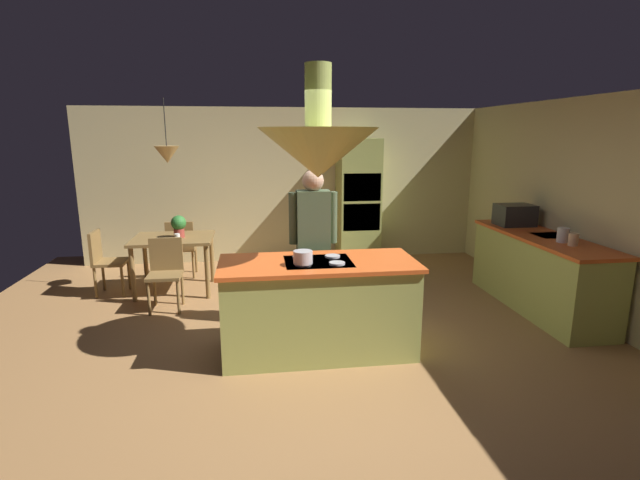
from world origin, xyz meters
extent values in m
plane|color=#9E7042|center=(0.00, 0.00, 0.00)|extent=(8.16, 8.16, 0.00)
cube|color=beige|center=(0.00, 3.45, 1.27)|extent=(6.80, 0.10, 2.55)
cube|color=beige|center=(3.25, 0.40, 1.27)|extent=(0.10, 7.20, 2.55)
cube|color=#A8B259|center=(0.00, -0.20, 0.44)|extent=(1.84, 0.79, 0.89)
cube|color=#E05B23|center=(0.00, -0.20, 0.91)|extent=(1.90, 0.85, 0.04)
cube|color=black|center=(0.00, -0.20, 0.92)|extent=(0.64, 0.52, 0.01)
cylinder|color=#B2B2B7|center=(-0.16, -0.33, 0.94)|extent=(0.15, 0.15, 0.02)
cylinder|color=#B2B2B7|center=(0.16, -0.33, 0.94)|extent=(0.15, 0.15, 0.02)
cylinder|color=#B2B2B7|center=(-0.16, -0.07, 0.94)|extent=(0.15, 0.15, 0.02)
cylinder|color=#B2B2B7|center=(0.16, -0.07, 0.94)|extent=(0.15, 0.15, 0.02)
cube|color=#A8B259|center=(2.84, 0.60, 0.44)|extent=(0.62, 2.19, 0.89)
cube|color=#E05B23|center=(2.84, 0.60, 0.91)|extent=(0.66, 2.23, 0.04)
cube|color=#B2B2B7|center=(3.00, 0.60, 0.85)|extent=(0.48, 0.36, 0.16)
cube|color=#A8B259|center=(1.10, 3.05, 1.03)|extent=(0.66, 0.62, 2.06)
cube|color=black|center=(1.10, 2.76, 1.30)|extent=(0.60, 0.04, 0.44)
cube|color=black|center=(1.10, 2.76, 0.82)|extent=(0.60, 0.04, 0.44)
cube|color=olive|center=(-1.70, 1.90, 0.74)|extent=(1.05, 0.85, 0.04)
cylinder|color=olive|center=(-2.17, 1.53, 0.36)|extent=(0.06, 0.06, 0.72)
cylinder|color=olive|center=(-1.23, 1.53, 0.36)|extent=(0.06, 0.06, 0.72)
cylinder|color=olive|center=(-2.17, 2.27, 0.36)|extent=(0.06, 0.06, 0.72)
cylinder|color=olive|center=(-1.23, 2.27, 0.36)|extent=(0.06, 0.06, 0.72)
cylinder|color=tan|center=(-0.05, 0.49, 0.43)|extent=(0.14, 0.14, 0.86)
cylinder|color=tan|center=(0.13, 0.49, 0.43)|extent=(0.14, 0.14, 0.86)
cube|color=#4C6042|center=(0.04, 0.49, 1.19)|extent=(0.36, 0.22, 0.66)
cylinder|color=#4C6042|center=(-0.18, 0.49, 1.23)|extent=(0.09, 0.09, 0.56)
cylinder|color=#4C6042|center=(0.26, 0.49, 1.23)|extent=(0.09, 0.09, 0.56)
sphere|color=tan|center=(0.04, 0.49, 1.63)|extent=(0.23, 0.23, 0.23)
cone|color=#A8B259|center=(0.00, -0.20, 1.95)|extent=(1.10, 1.10, 0.45)
cylinder|color=#A8B259|center=(0.00, -0.20, 2.45)|extent=(0.24, 0.24, 0.55)
cone|color=#E0B266|center=(-1.70, 1.90, 1.86)|extent=(0.32, 0.32, 0.22)
cylinder|color=black|center=(-1.70, 1.90, 2.27)|extent=(0.01, 0.01, 0.60)
cube|color=olive|center=(-1.70, 1.17, 0.44)|extent=(0.40, 0.40, 0.04)
cube|color=olive|center=(-1.70, 1.35, 0.66)|extent=(0.40, 0.04, 0.42)
cylinder|color=olive|center=(-1.87, 1.00, 0.21)|extent=(0.04, 0.04, 0.43)
cylinder|color=olive|center=(-1.53, 1.00, 0.21)|extent=(0.04, 0.04, 0.43)
cylinder|color=olive|center=(-1.87, 1.34, 0.21)|extent=(0.04, 0.04, 0.43)
cylinder|color=olive|center=(-1.53, 1.34, 0.21)|extent=(0.04, 0.04, 0.43)
cube|color=olive|center=(-1.70, 2.63, 0.44)|extent=(0.40, 0.40, 0.04)
cube|color=olive|center=(-1.70, 2.45, 0.66)|extent=(0.40, 0.04, 0.42)
cylinder|color=olive|center=(-1.53, 2.80, 0.21)|extent=(0.04, 0.04, 0.43)
cylinder|color=olive|center=(-1.87, 2.80, 0.21)|extent=(0.04, 0.04, 0.43)
cylinder|color=olive|center=(-1.53, 2.46, 0.21)|extent=(0.04, 0.04, 0.43)
cylinder|color=olive|center=(-1.87, 2.46, 0.21)|extent=(0.04, 0.04, 0.43)
cube|color=olive|center=(-2.53, 1.90, 0.44)|extent=(0.40, 0.40, 0.04)
cube|color=olive|center=(-2.71, 1.90, 0.66)|extent=(0.04, 0.40, 0.42)
cylinder|color=olive|center=(-2.36, 1.73, 0.21)|extent=(0.04, 0.04, 0.43)
cylinder|color=olive|center=(-2.36, 2.07, 0.21)|extent=(0.04, 0.04, 0.43)
cylinder|color=olive|center=(-2.70, 1.73, 0.21)|extent=(0.04, 0.04, 0.43)
cylinder|color=olive|center=(-2.70, 2.07, 0.21)|extent=(0.04, 0.04, 0.43)
cylinder|color=#99382D|center=(-1.61, 1.88, 0.82)|extent=(0.14, 0.14, 0.12)
sphere|color=#2D722D|center=(-1.61, 1.88, 0.96)|extent=(0.20, 0.20, 0.20)
cylinder|color=white|center=(-1.61, 1.69, 0.81)|extent=(0.07, 0.07, 0.09)
cylinder|color=#E0B78C|center=(2.84, 0.05, 1.00)|extent=(0.11, 0.11, 0.14)
cylinder|color=silver|center=(2.84, 0.23, 1.01)|extent=(0.13, 0.13, 0.16)
cube|color=#232326|center=(2.84, 1.26, 1.07)|extent=(0.46, 0.36, 0.28)
cylinder|color=#B2B2B7|center=(-0.16, -0.33, 1.01)|extent=(0.18, 0.18, 0.12)
camera|label=1|loc=(-0.58, -4.51, 2.12)|focal=26.41mm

